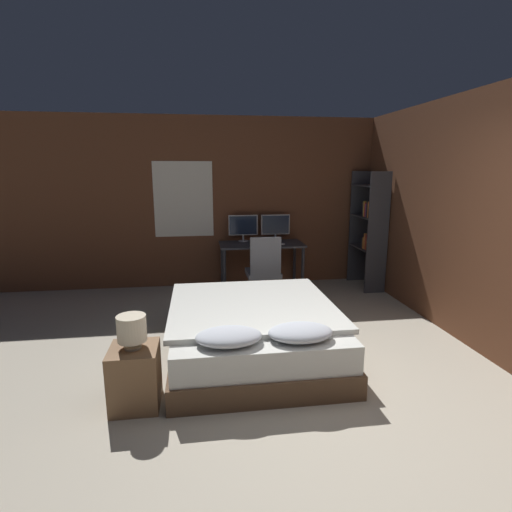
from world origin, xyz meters
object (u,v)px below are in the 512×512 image
Objects in this scene: keyboard at (264,245)px; office_chair at (264,277)px; monitor_left at (243,226)px; bookshelf at (370,225)px; bed at (253,331)px; desk at (261,249)px; nightstand at (135,377)px; computer_mouse at (283,244)px; monitor_right at (275,226)px; bedside_lamp at (132,329)px.

keyboard is 0.62m from office_chair.
bookshelf is (1.97, -0.40, 0.04)m from monitor_left.
bed is 1.06× the size of bookshelf.
monitor_left is (-0.26, 0.22, 0.34)m from desk.
bookshelf is at bearing 41.75° from nightstand.
computer_mouse is (1.81, 2.84, 0.51)m from nightstand.
monitor_right is 0.49m from computer_mouse.
bookshelf reaches higher than bed.
desk is (0.45, 2.31, 0.38)m from bed.
bedside_lamp is 4.33m from bookshelf.
monitor_left reaches higher than desk.
computer_mouse reaches higher than desk.
office_chair reaches higher than nightstand.
office_chair is (-0.08, -0.72, -0.25)m from desk.
desk reaches higher than nightstand.
monitor_left is at bearing 141.93° from computer_mouse.
monitor_left is 0.75m from computer_mouse.
bedside_lamp is at bearing -110.89° from monitor_left.
bedside_lamp is 3.22m from keyboard.
bookshelf is (2.16, 2.13, 0.76)m from bed.
monitor_right is at bearing 164.49° from bookshelf.
monitor_right reaches higher than bed.
keyboard is (-0.26, -0.44, -0.23)m from monitor_right.
monitor_right is (0.53, 0.00, 0.00)m from monitor_left.
nightstand is at bearing -145.17° from bed.
monitor_left is at bearing 140.10° from desk.
monitor_left reaches higher than bedside_lamp.
desk is 18.77× the size of computer_mouse.
bedside_lamp is 0.27× the size of office_chair.
desk is 2.80× the size of monitor_right.
bed reaches higher than nightstand.
nightstand is 2.75m from office_chair.
computer_mouse is (0.30, -0.22, 0.11)m from desk.
monitor_right is 0.25× the size of bookshelf.
bookshelf reaches higher than nightstand.
nightstand is at bearing -138.25° from bookshelf.
keyboard is at bearing -178.73° from bookshelf.
office_chair is at bearing -78.95° from monitor_left.
monitor_left is at bearing 121.08° from keyboard.
monitor_right is at bearing 58.92° from keyboard.
bedside_lamp is (-1.07, -0.74, 0.40)m from bed.
bookshelf reaches higher than bedside_lamp.
office_chair is at bearing 77.02° from bed.
bed is 2.00× the size of office_chair.
office_chair reaches higher than bed.
bedside_lamp is 3.37m from computer_mouse.
keyboard is at bearing -58.92° from monitor_left.
desk is (1.51, 3.06, -0.01)m from bedside_lamp.
nightstand is 3.40m from computer_mouse.
keyboard is 1.73m from bookshelf.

